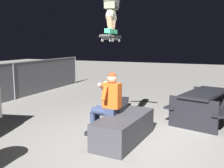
# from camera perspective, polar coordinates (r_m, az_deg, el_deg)

# --- Properties ---
(ground_plane) EXTENTS (40.00, 40.00, 0.00)m
(ground_plane) POSITION_cam_1_polar(r_m,az_deg,el_deg) (5.27, 4.69, -12.31)
(ground_plane) COLOR gray
(ledge_box_main) EXTENTS (1.68, 0.78, 0.51)m
(ledge_box_main) POSITION_cam_1_polar(r_m,az_deg,el_deg) (5.16, 2.69, -9.70)
(ledge_box_main) COLOR #38383D
(ledge_box_main) RESTS_ON ground
(person_sitting_on_ledge) EXTENTS (0.60, 0.77, 1.35)m
(person_sitting_on_ledge) POSITION_cam_1_polar(r_m,az_deg,el_deg) (5.21, -1.06, -3.80)
(person_sitting_on_ledge) COLOR #2D3856
(person_sitting_on_ledge) RESTS_ON ground
(skateboard) EXTENTS (1.04, 0.37, 0.13)m
(skateboard) POSITION_cam_1_polar(r_m,az_deg,el_deg) (4.91, -0.16, 10.16)
(skateboard) COLOR black
(skater_airborne) EXTENTS (0.63, 0.89, 1.12)m
(skater_airborne) POSITION_cam_1_polar(r_m,az_deg,el_deg) (5.02, -0.01, 18.01)
(skater_airborne) COLOR #2D9E66
(kicker_ramp) EXTENTS (1.38, 1.05, 0.37)m
(kicker_ramp) POSITION_cam_1_polar(r_m,az_deg,el_deg) (7.47, 0.72, -5.34)
(kicker_ramp) COLOR black
(kicker_ramp) RESTS_ON ground
(picnic_table_back) EXTENTS (1.98, 1.72, 0.75)m
(picnic_table_back) POSITION_cam_1_polar(r_m,az_deg,el_deg) (6.68, 19.65, -3.73)
(picnic_table_back) COLOR black
(picnic_table_back) RESTS_ON ground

